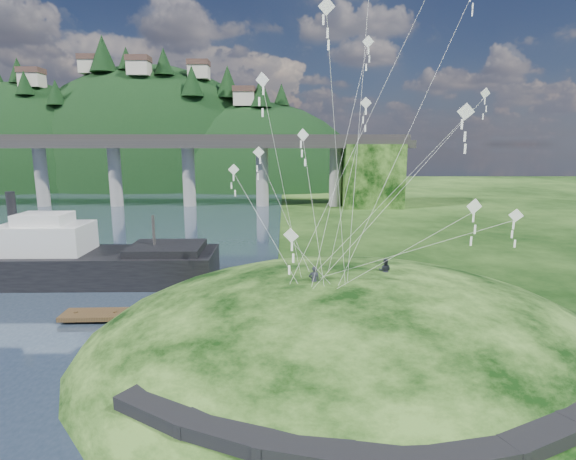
{
  "coord_description": "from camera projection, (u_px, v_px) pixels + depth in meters",
  "views": [
    {
      "loc": [
        3.78,
        -25.19,
        12.96
      ],
      "look_at": [
        4.0,
        6.0,
        7.0
      ],
      "focal_mm": 28.0,
      "sensor_mm": 36.0,
      "label": 1
    }
  ],
  "objects": [
    {
      "name": "wooden_dock",
      "position": [
        154.0,
        314.0,
        33.76
      ],
      "size": [
        13.58,
        2.58,
        0.97
      ],
      "color": "#3D2B19",
      "rests_on": "ground"
    },
    {
      "name": "work_barge",
      "position": [
        79.0,
        260.0,
        42.6
      ],
      "size": [
        24.91,
        7.09,
        8.69
      ],
      "color": "black",
      "rests_on": "ground"
    },
    {
      "name": "kite_swarm",
      "position": [
        375.0,
        98.0,
        26.4
      ],
      "size": [
        16.59,
        12.96,
        20.82
      ],
      "color": "white",
      "rests_on": "ground"
    },
    {
      "name": "bridge",
      "position": [
        141.0,
        160.0,
        93.97
      ],
      "size": [
        160.0,
        11.0,
        15.0
      ],
      "color": "#2D2B2B",
      "rests_on": "ground"
    },
    {
      "name": "ground",
      "position": [
        223.0,
        362.0,
        27.15
      ],
      "size": [
        320.0,
        320.0,
        0.0
      ],
      "primitive_type": "plane",
      "color": "black",
      "rests_on": "ground"
    },
    {
      "name": "far_ridge",
      "position": [
        142.0,
        207.0,
        148.24
      ],
      "size": [
        153.0,
        70.0,
        94.5
      ],
      "color": "black",
      "rests_on": "ground"
    },
    {
      "name": "kite_flyers",
      "position": [
        358.0,
        261.0,
        27.97
      ],
      "size": [
        5.51,
        2.71,
        1.83
      ],
      "color": "#22252E",
      "rests_on": "ground"
    },
    {
      "name": "grass_hill",
      "position": [
        349.0,
        368.0,
        29.45
      ],
      "size": [
        36.0,
        32.0,
        13.0
      ],
      "color": "black",
      "rests_on": "ground"
    },
    {
      "name": "footpath",
      "position": [
        381.0,
        432.0,
        17.24
      ],
      "size": [
        22.29,
        5.84,
        0.83
      ],
      "color": "black",
      "rests_on": "ground"
    }
  ]
}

